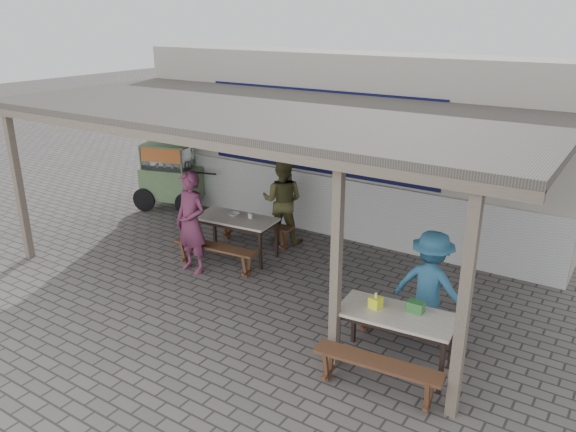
{
  "coord_description": "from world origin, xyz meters",
  "views": [
    {
      "loc": [
        5.18,
        -6.27,
        4.19
      ],
      "look_at": [
        0.49,
        0.9,
        1.09
      ],
      "focal_mm": 35.0,
      "sensor_mm": 36.0,
      "label": 1
    }
  ],
  "objects_px": {
    "patron_street_side": "(191,222)",
    "bench_left_wall": "(255,227)",
    "bench_right_wall": "(409,319)",
    "vendor_cart": "(170,174)",
    "condiment_bowl": "(234,214)",
    "bench_left_street": "(216,251)",
    "patron_wall_side": "(282,201)",
    "bench_right_street": "(377,369)",
    "condiment_jar": "(250,216)",
    "tissue_box": "(376,302)",
    "table_right": "(396,319)",
    "donation_box": "(416,307)",
    "table_left": "(236,222)",
    "patron_right_table": "(430,286)"
  },
  "relations": [
    {
      "from": "bench_right_wall",
      "to": "patron_right_table",
      "type": "bearing_deg",
      "value": 49.67
    },
    {
      "from": "table_left",
      "to": "bench_left_street",
      "type": "relative_size",
      "value": 0.96
    },
    {
      "from": "vendor_cart",
      "to": "patron_wall_side",
      "type": "relative_size",
      "value": 1.06
    },
    {
      "from": "table_left",
      "to": "tissue_box",
      "type": "relative_size",
      "value": 11.12
    },
    {
      "from": "bench_right_wall",
      "to": "vendor_cart",
      "type": "xyz_separation_m",
      "value": [
        -6.56,
        2.26,
        0.47
      ]
    },
    {
      "from": "bench_left_wall",
      "to": "tissue_box",
      "type": "bearing_deg",
      "value": -38.25
    },
    {
      "from": "bench_right_wall",
      "to": "patron_wall_side",
      "type": "distance_m",
      "value": 3.98
    },
    {
      "from": "table_right",
      "to": "condiment_bowl",
      "type": "height_order",
      "value": "condiment_bowl"
    },
    {
      "from": "table_right",
      "to": "vendor_cart",
      "type": "xyz_separation_m",
      "value": [
        -6.62,
        2.89,
        0.14
      ]
    },
    {
      "from": "bench_left_street",
      "to": "patron_wall_side",
      "type": "bearing_deg",
      "value": 76.2
    },
    {
      "from": "patron_right_table",
      "to": "bench_right_wall",
      "type": "bearing_deg",
      "value": 57.26
    },
    {
      "from": "bench_left_street",
      "to": "donation_box",
      "type": "height_order",
      "value": "donation_box"
    },
    {
      "from": "patron_street_side",
      "to": "donation_box",
      "type": "height_order",
      "value": "patron_street_side"
    },
    {
      "from": "table_left",
      "to": "vendor_cart",
      "type": "distance_m",
      "value": 3.14
    },
    {
      "from": "bench_left_street",
      "to": "patron_street_side",
      "type": "xyz_separation_m",
      "value": [
        -0.3,
        -0.23,
        0.54
      ]
    },
    {
      "from": "donation_box",
      "to": "bench_right_street",
      "type": "bearing_deg",
      "value": -98.32
    },
    {
      "from": "patron_street_side",
      "to": "bench_left_wall",
      "type": "bearing_deg",
      "value": 90.26
    },
    {
      "from": "patron_street_side",
      "to": "bench_right_street",
      "type": "bearing_deg",
      "value": -11.69
    },
    {
      "from": "condiment_jar",
      "to": "condiment_bowl",
      "type": "bearing_deg",
      "value": -170.6
    },
    {
      "from": "patron_street_side",
      "to": "tissue_box",
      "type": "xyz_separation_m",
      "value": [
        3.72,
        -0.73,
        -0.07
      ]
    },
    {
      "from": "table_left",
      "to": "bench_left_wall",
      "type": "xyz_separation_m",
      "value": [
        -0.06,
        0.65,
        -0.33
      ]
    },
    {
      "from": "condiment_jar",
      "to": "tissue_box",
      "type": "bearing_deg",
      "value": -28.25
    },
    {
      "from": "bench_right_street",
      "to": "patron_wall_side",
      "type": "relative_size",
      "value": 0.92
    },
    {
      "from": "bench_right_street",
      "to": "patron_street_side",
      "type": "bearing_deg",
      "value": 156.15
    },
    {
      "from": "vendor_cart",
      "to": "patron_right_table",
      "type": "bearing_deg",
      "value": -32.52
    },
    {
      "from": "patron_wall_side",
      "to": "tissue_box",
      "type": "distance_m",
      "value": 4.14
    },
    {
      "from": "bench_right_wall",
      "to": "vendor_cart",
      "type": "bearing_deg",
      "value": 155.63
    },
    {
      "from": "table_left",
      "to": "table_right",
      "type": "relative_size",
      "value": 1.04
    },
    {
      "from": "patron_wall_side",
      "to": "bench_left_wall",
      "type": "bearing_deg",
      "value": 28.36
    },
    {
      "from": "patron_right_table",
      "to": "vendor_cart",
      "type": "bearing_deg",
      "value": -14.48
    },
    {
      "from": "bench_right_wall",
      "to": "condiment_bowl",
      "type": "relative_size",
      "value": 8.21
    },
    {
      "from": "patron_right_table",
      "to": "condiment_bowl",
      "type": "bearing_deg",
      "value": -9.31
    },
    {
      "from": "patron_street_side",
      "to": "condiment_bowl",
      "type": "distance_m",
      "value": 0.98
    },
    {
      "from": "vendor_cart",
      "to": "condiment_jar",
      "type": "distance_m",
      "value": 3.31
    },
    {
      "from": "donation_box",
      "to": "condiment_jar",
      "type": "distance_m",
      "value": 4.02
    },
    {
      "from": "bench_left_wall",
      "to": "vendor_cart",
      "type": "distance_m",
      "value": 2.91
    },
    {
      "from": "patron_street_side",
      "to": "donation_box",
      "type": "relative_size",
      "value": 8.74
    },
    {
      "from": "bench_left_street",
      "to": "bench_right_wall",
      "type": "xyz_separation_m",
      "value": [
        3.63,
        -0.32,
        -0.0
      ]
    },
    {
      "from": "bench_right_street",
      "to": "condiment_jar",
      "type": "bearing_deg",
      "value": 141.12
    },
    {
      "from": "condiment_jar",
      "to": "bench_right_wall",
      "type": "bearing_deg",
      "value": -17.59
    },
    {
      "from": "patron_wall_side",
      "to": "donation_box",
      "type": "height_order",
      "value": "patron_wall_side"
    },
    {
      "from": "bench_left_wall",
      "to": "bench_left_street",
      "type": "bearing_deg",
      "value": -90.0
    },
    {
      "from": "condiment_bowl",
      "to": "vendor_cart",
      "type": "bearing_deg",
      "value": 156.44
    },
    {
      "from": "bench_right_street",
      "to": "donation_box",
      "type": "height_order",
      "value": "donation_box"
    },
    {
      "from": "patron_street_side",
      "to": "patron_wall_side",
      "type": "height_order",
      "value": "patron_street_side"
    },
    {
      "from": "tissue_box",
      "to": "patron_wall_side",
      "type": "bearing_deg",
      "value": 139.94
    },
    {
      "from": "bench_right_street",
      "to": "tissue_box",
      "type": "xyz_separation_m",
      "value": [
        -0.34,
        0.63,
        0.48
      ]
    },
    {
      "from": "vendor_cart",
      "to": "condiment_jar",
      "type": "relative_size",
      "value": 18.89
    },
    {
      "from": "condiment_jar",
      "to": "table_left",
      "type": "bearing_deg",
      "value": -151.66
    },
    {
      "from": "bench_left_street",
      "to": "bench_right_street",
      "type": "height_order",
      "value": "same"
    }
  ]
}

